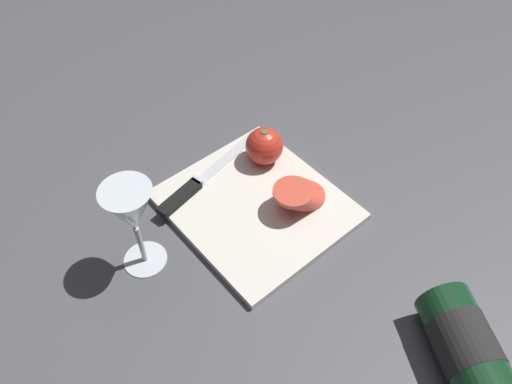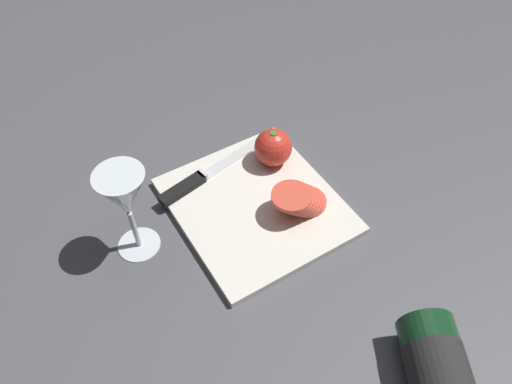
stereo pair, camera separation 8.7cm
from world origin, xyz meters
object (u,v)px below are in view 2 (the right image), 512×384
(whole_tomato, at_px, (273,147))
(tomato_slice_stack_near, at_px, (299,199))
(wine_glass, at_px, (125,198))
(knife, at_px, (193,181))

(whole_tomato, xyz_separation_m, tomato_slice_stack_near, (0.12, -0.02, -0.01))
(wine_glass, height_order, whole_tomato, wine_glass)
(whole_tomato, relative_size, knife, 0.28)
(knife, distance_m, tomato_slice_stack_near, 0.20)
(knife, bearing_deg, wine_glass, -165.78)
(wine_glass, height_order, tomato_slice_stack_near, wine_glass)
(tomato_slice_stack_near, bearing_deg, wine_glass, -107.51)
(whole_tomato, bearing_deg, knife, -100.13)
(whole_tomato, bearing_deg, wine_glass, -82.80)
(wine_glass, relative_size, tomato_slice_stack_near, 1.62)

